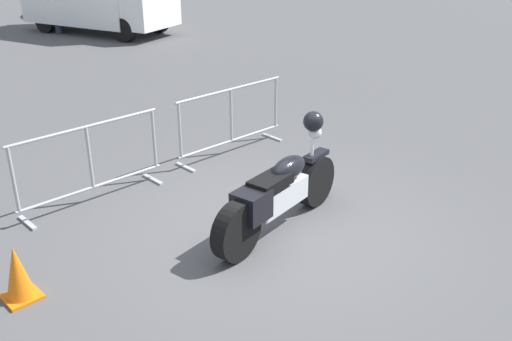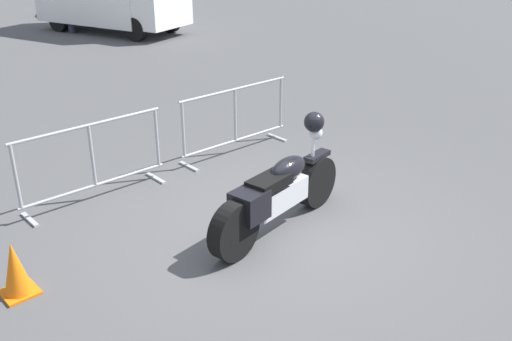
{
  "view_description": "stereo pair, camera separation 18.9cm",
  "coord_description": "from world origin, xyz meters",
  "px_view_note": "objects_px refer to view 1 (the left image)",
  "views": [
    {
      "loc": [
        -4.41,
        -4.14,
        3.5
      ],
      "look_at": [
        0.02,
        0.45,
        0.65
      ],
      "focal_mm": 40.0,
      "sensor_mm": 36.0,
      "label": 1
    },
    {
      "loc": [
        -4.28,
        -4.26,
        3.5
      ],
      "look_at": [
        0.02,
        0.45,
        0.65
      ],
      "focal_mm": 40.0,
      "sensor_mm": 36.0,
      "label": 2
    }
  ],
  "objects_px": {
    "crowd_barrier_near": "(90,163)",
    "crowd_barrier_far": "(231,120)",
    "pedestrian": "(56,5)",
    "traffic_cone": "(17,274)",
    "motorcycle": "(279,192)"
  },
  "relations": [
    {
      "from": "crowd_barrier_near",
      "to": "crowd_barrier_far",
      "type": "xyz_separation_m",
      "value": [
        2.47,
        0.0,
        0.0
      ]
    },
    {
      "from": "crowd_barrier_far",
      "to": "pedestrian",
      "type": "xyz_separation_m",
      "value": [
        2.8,
        11.54,
        0.37
      ]
    },
    {
      "from": "pedestrian",
      "to": "traffic_cone",
      "type": "bearing_deg",
      "value": 45.6
    },
    {
      "from": "pedestrian",
      "to": "traffic_cone",
      "type": "distance_m",
      "value": 14.69
    },
    {
      "from": "crowd_barrier_near",
      "to": "crowd_barrier_far",
      "type": "distance_m",
      "value": 2.47
    },
    {
      "from": "crowd_barrier_far",
      "to": "traffic_cone",
      "type": "relative_size",
      "value": 3.56
    },
    {
      "from": "motorcycle",
      "to": "pedestrian",
      "type": "relative_size",
      "value": 1.37
    },
    {
      "from": "crowd_barrier_far",
      "to": "crowd_barrier_near",
      "type": "bearing_deg",
      "value": 180.0
    },
    {
      "from": "crowd_barrier_near",
      "to": "crowd_barrier_far",
      "type": "height_order",
      "value": "same"
    },
    {
      "from": "motorcycle",
      "to": "crowd_barrier_near",
      "type": "xyz_separation_m",
      "value": [
        -1.24,
        2.24,
        0.05
      ]
    },
    {
      "from": "motorcycle",
      "to": "crowd_barrier_far",
      "type": "xyz_separation_m",
      "value": [
        1.24,
        2.24,
        0.05
      ]
    },
    {
      "from": "crowd_barrier_near",
      "to": "traffic_cone",
      "type": "bearing_deg",
      "value": -138.86
    },
    {
      "from": "motorcycle",
      "to": "pedestrian",
      "type": "bearing_deg",
      "value": 64.65
    },
    {
      "from": "motorcycle",
      "to": "crowd_barrier_near",
      "type": "distance_m",
      "value": 2.56
    },
    {
      "from": "pedestrian",
      "to": "crowd_barrier_far",
      "type": "bearing_deg",
      "value": 59.96
    }
  ]
}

